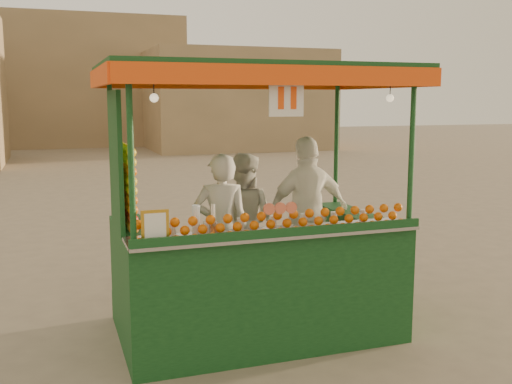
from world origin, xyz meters
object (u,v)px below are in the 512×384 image
object	(u,v)px
vendor_middle	(242,220)
vendor_right	(308,212)
vendor_left	(221,229)
juice_cart	(251,251)

from	to	relation	value
vendor_middle	vendor_right	world-z (taller)	vendor_right
vendor_left	vendor_right	size ratio (longest dim) A/B	0.92
vendor_right	vendor_middle	bearing A→B (deg)	-22.05
juice_cart	vendor_left	distance (m)	0.41
juice_cart	vendor_middle	bearing A→B (deg)	79.62
vendor_middle	juice_cart	bearing A→B (deg)	115.31
vendor_middle	vendor_right	size ratio (longest dim) A/B	0.89
vendor_left	vendor_right	bearing A→B (deg)	-155.24
vendor_left	juice_cart	bearing A→B (deg)	150.78
vendor_middle	vendor_left	bearing A→B (deg)	85.73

